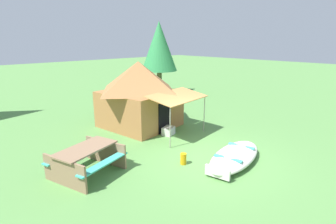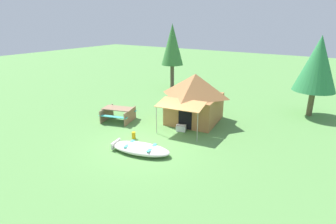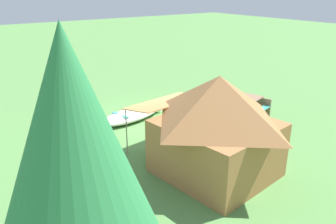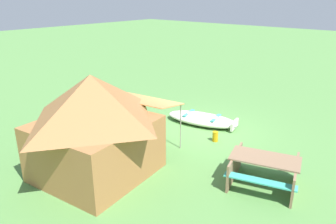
{
  "view_description": "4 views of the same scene",
  "coord_description": "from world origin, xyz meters",
  "px_view_note": "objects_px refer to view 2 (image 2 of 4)",
  "views": [
    {
      "loc": [
        -6.35,
        -4.78,
        3.68
      ],
      "look_at": [
        0.24,
        2.1,
        1.05
      ],
      "focal_mm": 28.34,
      "sensor_mm": 36.0,
      "label": 1
    },
    {
      "loc": [
        7.37,
        -9.29,
        5.66
      ],
      "look_at": [
        -0.16,
        2.18,
        0.99
      ],
      "focal_mm": 29.17,
      "sensor_mm": 36.0,
      "label": 2
    },
    {
      "loc": [
        6.32,
        10.1,
        4.94
      ],
      "look_at": [
        0.6,
        2.06,
        1.24
      ],
      "focal_mm": 36.27,
      "sensor_mm": 36.0,
      "label": 3
    },
    {
      "loc": [
        -6.18,
        8.84,
        4.68
      ],
      "look_at": [
        0.17,
        1.39,
        1.12
      ],
      "focal_mm": 34.74,
      "sensor_mm": 36.0,
      "label": 4
    }
  ],
  "objects_px": {
    "fuel_can": "(134,135)",
    "pine_tree_back_right": "(318,64)",
    "canvas_cabin_tent": "(195,97)",
    "pine_tree_back_left": "(172,45)",
    "beached_rowboat": "(140,149)",
    "cooler_box": "(181,128)",
    "picnic_table": "(118,113)"
  },
  "relations": [
    {
      "from": "beached_rowboat",
      "to": "cooler_box",
      "type": "bearing_deg",
      "value": 85.85
    },
    {
      "from": "pine_tree_back_left",
      "to": "pine_tree_back_right",
      "type": "relative_size",
      "value": 1.11
    },
    {
      "from": "cooler_box",
      "to": "pine_tree_back_left",
      "type": "height_order",
      "value": "pine_tree_back_left"
    },
    {
      "from": "picnic_table",
      "to": "cooler_box",
      "type": "xyz_separation_m",
      "value": [
        3.85,
        0.71,
        -0.34
      ]
    },
    {
      "from": "cooler_box",
      "to": "pine_tree_back_left",
      "type": "relative_size",
      "value": 0.09
    },
    {
      "from": "cooler_box",
      "to": "fuel_can",
      "type": "bearing_deg",
      "value": -123.89
    },
    {
      "from": "fuel_can",
      "to": "pine_tree_back_right",
      "type": "bearing_deg",
      "value": 51.74
    },
    {
      "from": "picnic_table",
      "to": "pine_tree_back_left",
      "type": "relative_size",
      "value": 0.39
    },
    {
      "from": "cooler_box",
      "to": "fuel_can",
      "type": "relative_size",
      "value": 1.46
    },
    {
      "from": "cooler_box",
      "to": "pine_tree_back_left",
      "type": "bearing_deg",
      "value": 125.23
    },
    {
      "from": "pine_tree_back_right",
      "to": "canvas_cabin_tent",
      "type": "bearing_deg",
      "value": -138.78
    },
    {
      "from": "canvas_cabin_tent",
      "to": "pine_tree_back_right",
      "type": "height_order",
      "value": "pine_tree_back_right"
    },
    {
      "from": "fuel_can",
      "to": "pine_tree_back_left",
      "type": "height_order",
      "value": "pine_tree_back_left"
    },
    {
      "from": "canvas_cabin_tent",
      "to": "pine_tree_back_right",
      "type": "relative_size",
      "value": 0.93
    },
    {
      "from": "picnic_table",
      "to": "beached_rowboat",
      "type": "bearing_deg",
      "value": -34.33
    },
    {
      "from": "pine_tree_back_left",
      "to": "pine_tree_back_right",
      "type": "height_order",
      "value": "pine_tree_back_left"
    },
    {
      "from": "beached_rowboat",
      "to": "fuel_can",
      "type": "height_order",
      "value": "beached_rowboat"
    },
    {
      "from": "canvas_cabin_tent",
      "to": "pine_tree_back_right",
      "type": "xyz_separation_m",
      "value": [
        5.49,
        4.81,
        1.73
      ]
    },
    {
      "from": "beached_rowboat",
      "to": "fuel_can",
      "type": "xyz_separation_m",
      "value": [
        -1.23,
        1.01,
        -0.03
      ]
    },
    {
      "from": "pine_tree_back_left",
      "to": "cooler_box",
      "type": "bearing_deg",
      "value": -54.77
    },
    {
      "from": "picnic_table",
      "to": "pine_tree_back_right",
      "type": "height_order",
      "value": "pine_tree_back_right"
    },
    {
      "from": "picnic_table",
      "to": "cooler_box",
      "type": "relative_size",
      "value": 4.12
    },
    {
      "from": "fuel_can",
      "to": "pine_tree_back_right",
      "type": "distance_m",
      "value": 11.44
    },
    {
      "from": "beached_rowboat",
      "to": "picnic_table",
      "type": "height_order",
      "value": "picnic_table"
    },
    {
      "from": "beached_rowboat",
      "to": "pine_tree_back_right",
      "type": "bearing_deg",
      "value": 59.9
    },
    {
      "from": "canvas_cabin_tent",
      "to": "pine_tree_back_left",
      "type": "xyz_separation_m",
      "value": [
        -5.56,
        6.35,
        2.18
      ]
    },
    {
      "from": "picnic_table",
      "to": "pine_tree_back_left",
      "type": "xyz_separation_m",
      "value": [
        -1.82,
        8.74,
        3.13
      ]
    },
    {
      "from": "pine_tree_back_left",
      "to": "picnic_table",
      "type": "bearing_deg",
      "value": -78.23
    },
    {
      "from": "beached_rowboat",
      "to": "cooler_box",
      "type": "relative_size",
      "value": 5.85
    },
    {
      "from": "fuel_can",
      "to": "pine_tree_back_right",
      "type": "xyz_separation_m",
      "value": [
        6.84,
        8.67,
        3.01
      ]
    },
    {
      "from": "picnic_table",
      "to": "fuel_can",
      "type": "relative_size",
      "value": 6.02
    },
    {
      "from": "fuel_can",
      "to": "pine_tree_back_right",
      "type": "height_order",
      "value": "pine_tree_back_right"
    }
  ]
}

